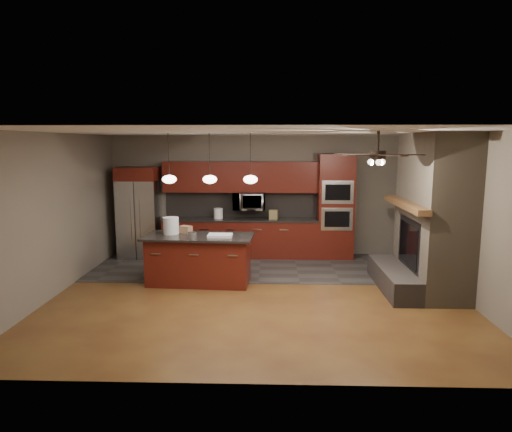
{
  "coord_description": "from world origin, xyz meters",
  "views": [
    {
      "loc": [
        0.22,
        -7.65,
        2.62
      ],
      "look_at": [
        -0.05,
        0.6,
        1.3
      ],
      "focal_mm": 32.0,
      "sensor_mm": 36.0,
      "label": 1
    }
  ],
  "objects_px": {
    "microwave": "(249,201)",
    "kitchen_island": "(199,259)",
    "paint_tray": "(220,235)",
    "cardboard_box": "(186,229)",
    "counter_box": "(274,215)",
    "paint_can": "(192,235)",
    "white_bucket": "(171,226)",
    "refrigerator": "(139,212)",
    "oven_tower": "(335,206)",
    "counter_bucket": "(218,213)"
  },
  "relations": [
    {
      "from": "white_bucket",
      "to": "cardboard_box",
      "type": "relative_size",
      "value": 1.48
    },
    {
      "from": "paint_can",
      "to": "counter_bucket",
      "type": "height_order",
      "value": "counter_bucket"
    },
    {
      "from": "white_bucket",
      "to": "paint_tray",
      "type": "relative_size",
      "value": 0.71
    },
    {
      "from": "counter_box",
      "to": "paint_can",
      "type": "bearing_deg",
      "value": -111.04
    },
    {
      "from": "paint_tray",
      "to": "oven_tower",
      "type": "bearing_deg",
      "value": 42.4
    },
    {
      "from": "paint_can",
      "to": "paint_tray",
      "type": "relative_size",
      "value": 0.37
    },
    {
      "from": "cardboard_box",
      "to": "counter_box",
      "type": "xyz_separation_m",
      "value": [
        1.69,
        1.79,
        0.02
      ]
    },
    {
      "from": "refrigerator",
      "to": "paint_tray",
      "type": "bearing_deg",
      "value": -44.78
    },
    {
      "from": "paint_can",
      "to": "cardboard_box",
      "type": "bearing_deg",
      "value": 112.2
    },
    {
      "from": "microwave",
      "to": "paint_can",
      "type": "distance_m",
      "value": 2.57
    },
    {
      "from": "microwave",
      "to": "counter_box",
      "type": "xyz_separation_m",
      "value": [
        0.57,
        -0.1,
        -0.3
      ]
    },
    {
      "from": "microwave",
      "to": "paint_tray",
      "type": "relative_size",
      "value": 1.65
    },
    {
      "from": "kitchen_island",
      "to": "cardboard_box",
      "type": "distance_m",
      "value": 0.64
    },
    {
      "from": "refrigerator",
      "to": "paint_can",
      "type": "bearing_deg",
      "value": -54.54
    },
    {
      "from": "refrigerator",
      "to": "kitchen_island",
      "type": "bearing_deg",
      "value": -49.87
    },
    {
      "from": "cardboard_box",
      "to": "paint_tray",
      "type": "bearing_deg",
      "value": 2.69
    },
    {
      "from": "counter_bucket",
      "to": "cardboard_box",
      "type": "bearing_deg",
      "value": -102.77
    },
    {
      "from": "white_bucket",
      "to": "cardboard_box",
      "type": "distance_m",
      "value": 0.29
    },
    {
      "from": "paint_tray",
      "to": "microwave",
      "type": "bearing_deg",
      "value": 79.57
    },
    {
      "from": "refrigerator",
      "to": "counter_box",
      "type": "bearing_deg",
      "value": 0.58
    },
    {
      "from": "oven_tower",
      "to": "refrigerator",
      "type": "bearing_deg",
      "value": -179.06
    },
    {
      "from": "cardboard_box",
      "to": "kitchen_island",
      "type": "bearing_deg",
      "value": -12.72
    },
    {
      "from": "counter_bucket",
      "to": "paint_tray",
      "type": "bearing_deg",
      "value": -82.65
    },
    {
      "from": "microwave",
      "to": "cardboard_box",
      "type": "height_order",
      "value": "microwave"
    },
    {
      "from": "paint_tray",
      "to": "cardboard_box",
      "type": "height_order",
      "value": "cardboard_box"
    },
    {
      "from": "microwave",
      "to": "kitchen_island",
      "type": "distance_m",
      "value": 2.43
    },
    {
      "from": "white_bucket",
      "to": "paint_tray",
      "type": "distance_m",
      "value": 0.99
    },
    {
      "from": "oven_tower",
      "to": "white_bucket",
      "type": "height_order",
      "value": "oven_tower"
    },
    {
      "from": "oven_tower",
      "to": "white_bucket",
      "type": "bearing_deg",
      "value": -150.14
    },
    {
      "from": "counter_bucket",
      "to": "counter_box",
      "type": "height_order",
      "value": "counter_bucket"
    },
    {
      "from": "counter_box",
      "to": "oven_tower",
      "type": "bearing_deg",
      "value": 13.87
    },
    {
      "from": "paint_can",
      "to": "kitchen_island",
      "type": "bearing_deg",
      "value": 73.12
    },
    {
      "from": "kitchen_island",
      "to": "white_bucket",
      "type": "xyz_separation_m",
      "value": [
        -0.54,
        0.14,
        0.61
      ]
    },
    {
      "from": "microwave",
      "to": "white_bucket",
      "type": "relative_size",
      "value": 2.31
    },
    {
      "from": "oven_tower",
      "to": "counter_bucket",
      "type": "relative_size",
      "value": 10.08
    },
    {
      "from": "white_bucket",
      "to": "paint_can",
      "type": "height_order",
      "value": "white_bucket"
    },
    {
      "from": "microwave",
      "to": "white_bucket",
      "type": "distance_m",
      "value": 2.43
    },
    {
      "from": "oven_tower",
      "to": "microwave",
      "type": "relative_size",
      "value": 3.25
    },
    {
      "from": "counter_box",
      "to": "paint_tray",
      "type": "bearing_deg",
      "value": -103.18
    },
    {
      "from": "oven_tower",
      "to": "microwave",
      "type": "bearing_deg",
      "value": 178.34
    },
    {
      "from": "kitchen_island",
      "to": "counter_bucket",
      "type": "xyz_separation_m",
      "value": [
        0.14,
        2.07,
        0.55
      ]
    },
    {
      "from": "oven_tower",
      "to": "cardboard_box",
      "type": "distance_m",
      "value": 3.6
    },
    {
      "from": "kitchen_island",
      "to": "white_bucket",
      "type": "bearing_deg",
      "value": 169.26
    },
    {
      "from": "microwave",
      "to": "refrigerator",
      "type": "distance_m",
      "value": 2.54
    },
    {
      "from": "oven_tower",
      "to": "paint_can",
      "type": "bearing_deg",
      "value": -141.28
    },
    {
      "from": "kitchen_island",
      "to": "cardboard_box",
      "type": "xyz_separation_m",
      "value": [
        -0.28,
        0.24,
        0.52
      ]
    },
    {
      "from": "microwave",
      "to": "counter_bucket",
      "type": "xyz_separation_m",
      "value": [
        -0.71,
        -0.05,
        -0.28
      ]
    },
    {
      "from": "microwave",
      "to": "kitchen_island",
      "type": "height_order",
      "value": "microwave"
    },
    {
      "from": "kitchen_island",
      "to": "paint_can",
      "type": "distance_m",
      "value": 0.58
    },
    {
      "from": "oven_tower",
      "to": "kitchen_island",
      "type": "height_order",
      "value": "oven_tower"
    }
  ]
}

